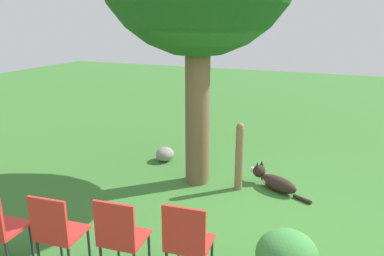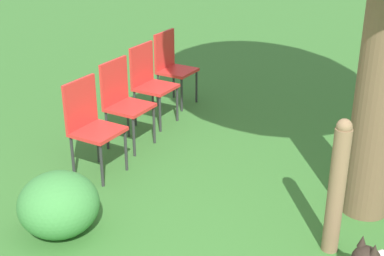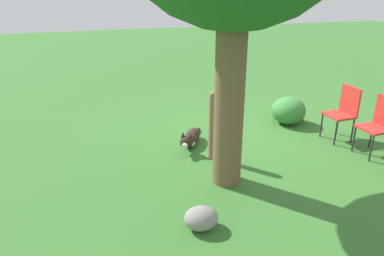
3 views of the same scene
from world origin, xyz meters
The scene contains 8 objects.
ground_plane centered at (0.00, 0.00, 0.00)m, with size 30.00×30.00×0.00m, color #38702D.
fence_post centered at (0.54, 0.27, 0.56)m, with size 0.13×0.13×1.12m.
red_chair_0 centered at (-1.90, 0.13, 0.55)m, with size 0.46×0.47×0.96m.
red_chair_1 centered at (-2.08, 0.80, 0.55)m, with size 0.46×0.47×0.96m.
red_chair_2 centered at (-2.26, 1.46, 0.55)m, with size 0.46×0.47×0.96m.
red_chair_3 centered at (-2.43, 2.13, 0.55)m, with size 0.46×0.47×0.96m.
tennis_ball centered at (-1.70, -0.78, 0.03)m, with size 0.07×0.07×0.07m.
low_shrub centered at (-1.37, -0.79, 0.26)m, with size 0.66×0.66×0.53m.
Camera 2 is at (1.66, -3.20, 2.57)m, focal length 50.00 mm.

